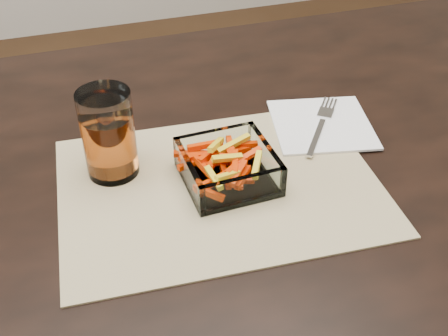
{
  "coord_description": "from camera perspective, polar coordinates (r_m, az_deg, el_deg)",
  "views": [
    {
      "loc": [
        -0.22,
        -0.65,
        1.27
      ],
      "look_at": [
        -0.04,
        -0.06,
        0.78
      ],
      "focal_mm": 45.0,
      "sensor_mm": 36.0,
      "label": 1
    }
  ],
  "objects": [
    {
      "name": "napkin",
      "position": [
        0.93,
        9.9,
        4.4
      ],
      "size": [
        0.19,
        0.19,
        0.0
      ],
      "primitive_type": "cube",
      "rotation": [
        0.0,
        0.0,
        -0.21
      ],
      "color": "white",
      "rests_on": "placemat"
    },
    {
      "name": "tumbler",
      "position": [
        0.8,
        -11.62,
        3.12
      ],
      "size": [
        0.07,
        0.07,
        0.13
      ],
      "color": "white",
      "rests_on": "placemat"
    },
    {
      "name": "fork",
      "position": [
        0.93,
        9.89,
        4.51
      ],
      "size": [
        0.12,
        0.15,
        0.0
      ],
      "rotation": [
        0.0,
        0.0,
        -0.64
      ],
      "color": "silver",
      "rests_on": "napkin"
    },
    {
      "name": "glass_bowl",
      "position": [
        0.8,
        0.42,
        -0.07
      ],
      "size": [
        0.13,
        0.13,
        0.05
      ],
      "rotation": [
        0.0,
        0.0,
        0.04
      ],
      "color": "white",
      "rests_on": "placemat"
    },
    {
      "name": "placemat",
      "position": [
        0.8,
        -0.45,
        -1.78
      ],
      "size": [
        0.47,
        0.36,
        0.0
      ],
      "primitive_type": "cube",
      "rotation": [
        0.0,
        0.0,
        -0.06
      ],
      "color": "tan",
      "rests_on": "dining_table"
    },
    {
      "name": "dining_table",
      "position": [
        0.91,
        0.96,
        -3.23
      ],
      "size": [
        1.6,
        0.9,
        0.75
      ],
      "color": "black",
      "rests_on": "ground"
    }
  ]
}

